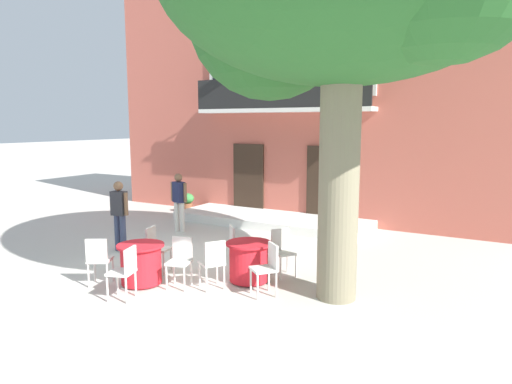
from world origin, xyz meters
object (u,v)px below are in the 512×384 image
at_px(cafe_chair_middle_0, 125,269).
at_px(pedestrian_mid_plaza, 179,199).
at_px(cafe_chair_near_tree_3, 282,249).
at_px(pedestrian_near_entrance, 119,212).
at_px(cafe_chair_middle_1, 180,258).
at_px(cafe_table_middle, 141,264).
at_px(cafe_table_near_tree, 249,261).
at_px(cafe_chair_near_tree_2, 267,265).
at_px(ground_planter_left, 188,202).
at_px(cafe_chair_near_tree_0, 237,244).
at_px(cafe_chair_middle_3, 99,258).
at_px(cafe_chair_near_tree_1, 213,261).
at_px(cafe_chair_middle_2, 156,246).

distance_m(cafe_chair_middle_0, pedestrian_mid_plaza, 4.97).
height_order(cafe_chair_near_tree_3, pedestrian_near_entrance, pedestrian_near_entrance).
bearing_deg(cafe_chair_middle_1, cafe_table_middle, -158.55).
distance_m(cafe_chair_middle_0, pedestrian_near_entrance, 3.18).
distance_m(cafe_table_near_tree, cafe_chair_near_tree_2, 0.77).
height_order(cafe_table_near_tree, cafe_chair_near_tree_2, cafe_chair_near_tree_2).
relative_size(cafe_chair_near_tree_3, ground_planter_left, 1.40).
height_order(cafe_table_near_tree, pedestrian_mid_plaza, pedestrian_mid_plaza).
height_order(cafe_chair_middle_0, pedestrian_mid_plaza, pedestrian_mid_plaza).
distance_m(cafe_table_near_tree, ground_planter_left, 7.12).
bearing_deg(cafe_chair_near_tree_0, cafe_chair_middle_3, -129.63).
bearing_deg(cafe_table_near_tree, pedestrian_near_entrance, 174.73).
bearing_deg(cafe_chair_middle_1, cafe_chair_near_tree_3, 48.14).
bearing_deg(pedestrian_mid_plaza, cafe_chair_near_tree_1, -43.64).
distance_m(ground_planter_left, pedestrian_mid_plaza, 2.78).
relative_size(cafe_chair_near_tree_0, cafe_chair_middle_0, 1.00).
xyz_separation_m(cafe_chair_middle_1, cafe_chair_middle_2, (-0.97, 0.43, 0.00)).
bearing_deg(cafe_chair_middle_1, ground_planter_left, 126.97).
height_order(cafe_chair_near_tree_3, ground_planter_left, cafe_chair_near_tree_3).
bearing_deg(cafe_chair_near_tree_3, pedestrian_mid_plaza, 155.16).
bearing_deg(pedestrian_near_entrance, ground_planter_left, 108.90).
bearing_deg(pedestrian_near_entrance, cafe_chair_middle_1, -23.27).
bearing_deg(cafe_chair_near_tree_1, ground_planter_left, 131.53).
bearing_deg(cafe_table_near_tree, cafe_chair_near_tree_1, -117.62).
xyz_separation_m(cafe_chair_near_tree_0, cafe_chair_middle_0, (-0.79, -2.29, 0.00)).
distance_m(cafe_chair_middle_3, ground_planter_left, 7.04).
relative_size(cafe_table_near_tree, cafe_chair_near_tree_2, 0.95).
xyz_separation_m(cafe_chair_near_tree_2, cafe_chair_middle_3, (-2.89, -1.13, 0.00)).
height_order(cafe_table_middle, cafe_chair_middle_1, cafe_chair_middle_1).
xyz_separation_m(cafe_chair_middle_3, pedestrian_mid_plaza, (-1.46, 4.11, 0.38)).
xyz_separation_m(cafe_chair_middle_0, cafe_chair_middle_3, (-0.91, 0.24, 0.00)).
height_order(cafe_chair_middle_1, pedestrian_near_entrance, pedestrian_near_entrance).
height_order(cafe_table_near_tree, cafe_chair_middle_2, cafe_chair_middle_2).
bearing_deg(ground_planter_left, cafe_chair_near_tree_1, -48.47).
distance_m(cafe_chair_near_tree_3, cafe_chair_middle_2, 2.54).
height_order(cafe_chair_near_tree_0, cafe_chair_near_tree_3, same).
relative_size(cafe_chair_middle_0, pedestrian_near_entrance, 0.55).
xyz_separation_m(cafe_chair_near_tree_0, cafe_chair_middle_3, (-1.70, -2.05, 0.00)).
xyz_separation_m(cafe_chair_near_tree_1, pedestrian_near_entrance, (-3.34, 1.01, 0.40)).
bearing_deg(pedestrian_near_entrance, cafe_chair_middle_0, -42.61).
bearing_deg(pedestrian_mid_plaza, cafe_chair_middle_1, -50.73).
relative_size(cafe_chair_near_tree_1, cafe_chair_middle_1, 1.00).
height_order(cafe_chair_near_tree_2, pedestrian_near_entrance, pedestrian_near_entrance).
distance_m(cafe_chair_near_tree_0, cafe_chair_middle_2, 1.63).
bearing_deg(cafe_chair_near_tree_1, cafe_chair_near_tree_2, 14.00).
bearing_deg(cafe_chair_near_tree_2, cafe_chair_near_tree_0, 142.34).
relative_size(cafe_chair_near_tree_0, cafe_chair_middle_3, 1.00).
height_order(cafe_chair_middle_0, pedestrian_near_entrance, pedestrian_near_entrance).
relative_size(cafe_chair_near_tree_3, cafe_chair_middle_3, 1.00).
distance_m(cafe_chair_middle_3, pedestrian_near_entrance, 2.40).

